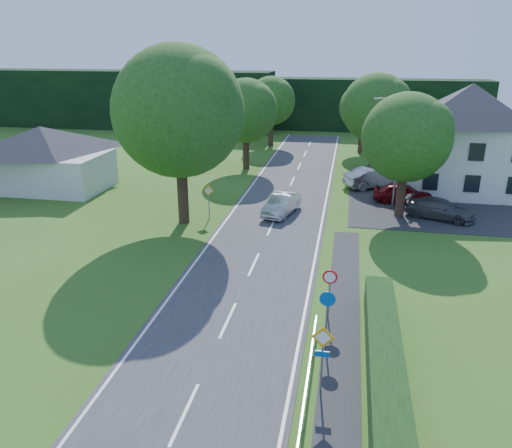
% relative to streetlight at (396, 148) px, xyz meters
% --- Properties ---
extents(road, '(7.00, 80.00, 0.04)m').
position_rel_streetlight_xyz_m(road, '(-8.06, -10.00, -4.44)').
color(road, '#333335').
rests_on(road, ground).
extents(parking_pad, '(14.00, 16.00, 0.04)m').
position_rel_streetlight_xyz_m(parking_pad, '(3.94, 3.00, -4.44)').
color(parking_pad, '#242426').
rests_on(parking_pad, ground).
extents(line_edge_left, '(0.12, 80.00, 0.01)m').
position_rel_streetlight_xyz_m(line_edge_left, '(-11.31, -10.00, -4.42)').
color(line_edge_left, white).
rests_on(line_edge_left, road).
extents(line_edge_right, '(0.12, 80.00, 0.01)m').
position_rel_streetlight_xyz_m(line_edge_right, '(-4.81, -10.00, -4.42)').
color(line_edge_right, white).
rests_on(line_edge_right, road).
extents(line_centre, '(0.12, 80.00, 0.01)m').
position_rel_streetlight_xyz_m(line_centre, '(-8.06, -10.00, -4.42)').
color(line_centre, white).
rests_on(line_centre, road).
extents(tree_main, '(9.40, 9.40, 11.64)m').
position_rel_streetlight_xyz_m(tree_main, '(-14.06, -6.00, 1.36)').
color(tree_main, '#1B4B16').
rests_on(tree_main, ground).
extents(tree_left_far, '(7.00, 7.00, 8.58)m').
position_rel_streetlight_xyz_m(tree_left_far, '(-13.06, 10.00, -0.17)').
color(tree_left_far, '#1B4B16').
rests_on(tree_left_far, ground).
extents(tree_right_far, '(7.40, 7.40, 9.09)m').
position_rel_streetlight_xyz_m(tree_right_far, '(-1.06, 12.00, 0.08)').
color(tree_right_far, '#1B4B16').
rests_on(tree_right_far, ground).
extents(tree_left_back, '(6.60, 6.60, 8.07)m').
position_rel_streetlight_xyz_m(tree_left_back, '(-12.56, 22.00, -0.43)').
color(tree_left_back, '#1B4B16').
rests_on(tree_left_back, ground).
extents(tree_right_back, '(6.20, 6.20, 7.56)m').
position_rel_streetlight_xyz_m(tree_right_back, '(-2.06, 20.00, -0.68)').
color(tree_right_back, '#1B4B16').
rests_on(tree_right_back, ground).
extents(tree_right_mid, '(7.00, 7.00, 8.58)m').
position_rel_streetlight_xyz_m(tree_right_mid, '(0.44, -2.00, -0.17)').
color(tree_right_mid, '#1B4B16').
rests_on(tree_right_mid, ground).
extents(treeline_left, '(44.00, 6.00, 8.00)m').
position_rel_streetlight_xyz_m(treeline_left, '(-36.06, 32.00, -0.46)').
color(treeline_left, black).
rests_on(treeline_left, ground).
extents(treeline_right, '(30.00, 5.00, 7.00)m').
position_rel_streetlight_xyz_m(treeline_right, '(-0.06, 36.00, -0.96)').
color(treeline_right, black).
rests_on(treeline_right, ground).
extents(bungalow_left, '(11.00, 6.50, 5.20)m').
position_rel_streetlight_xyz_m(bungalow_left, '(-28.06, 0.00, -1.75)').
color(bungalow_left, '#B9B9B5').
rests_on(bungalow_left, ground).
extents(house_white, '(10.60, 8.40, 8.60)m').
position_rel_streetlight_xyz_m(house_white, '(5.94, 6.00, -0.06)').
color(house_white, silver).
rests_on(house_white, ground).
extents(streetlight, '(2.03, 0.18, 8.00)m').
position_rel_streetlight_xyz_m(streetlight, '(0.00, 0.00, 0.00)').
color(streetlight, slate).
rests_on(streetlight, ground).
extents(sign_priority_right, '(0.78, 0.09, 2.59)m').
position_rel_streetlight_xyz_m(sign_priority_right, '(-3.76, -22.02, -2.67)').
color(sign_priority_right, slate).
rests_on(sign_priority_right, ground).
extents(sign_roundabout, '(0.64, 0.08, 2.37)m').
position_rel_streetlight_xyz_m(sign_roundabout, '(-3.76, -19.02, -2.79)').
color(sign_roundabout, slate).
rests_on(sign_roundabout, ground).
extents(sign_speed_limit, '(0.64, 0.11, 2.37)m').
position_rel_streetlight_xyz_m(sign_speed_limit, '(-3.76, -17.03, -2.70)').
color(sign_speed_limit, slate).
rests_on(sign_speed_limit, ground).
extents(sign_priority_left, '(0.78, 0.09, 2.44)m').
position_rel_streetlight_xyz_m(sign_priority_left, '(-12.56, -5.02, -2.75)').
color(sign_priority_left, slate).
rests_on(sign_priority_left, ground).
extents(moving_car, '(2.46, 4.60, 1.44)m').
position_rel_streetlight_xyz_m(moving_car, '(-7.76, -3.14, -3.70)').
color(moving_car, silver).
rests_on(moving_car, road).
extents(motorcycle, '(0.73, 1.76, 0.90)m').
position_rel_streetlight_xyz_m(motorcycle, '(-8.07, 0.41, -3.97)').
color(motorcycle, black).
rests_on(motorcycle, road).
extents(parked_car_red, '(4.56, 2.32, 1.49)m').
position_rel_streetlight_xyz_m(parked_car_red, '(0.95, 1.24, -3.68)').
color(parked_car_red, maroon).
rests_on(parked_car_red, parking_pad).
extents(parked_car_silver_a, '(5.46, 4.09, 1.72)m').
position_rel_streetlight_xyz_m(parked_car_silver_a, '(-0.99, 5.29, -3.56)').
color(parked_car_silver_a, '#A8A7AC').
rests_on(parked_car_silver_a, parking_pad).
extents(parked_car_grey, '(5.03, 3.50, 1.35)m').
position_rel_streetlight_xyz_m(parked_car_grey, '(3.15, -2.01, -3.75)').
color(parked_car_grey, '#4B4B50').
rests_on(parked_car_grey, parking_pad).
extents(parked_car_silver_b, '(5.56, 3.91, 1.41)m').
position_rel_streetlight_xyz_m(parked_car_silver_b, '(5.52, 4.00, -3.72)').
color(parked_car_silver_b, '#BABCC2').
rests_on(parked_car_silver_b, parking_pad).
extents(parasol, '(2.87, 2.91, 2.20)m').
position_rel_streetlight_xyz_m(parasol, '(2.02, 5.00, -3.33)').
color(parasol, '#B5130E').
rests_on(parasol, parking_pad).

